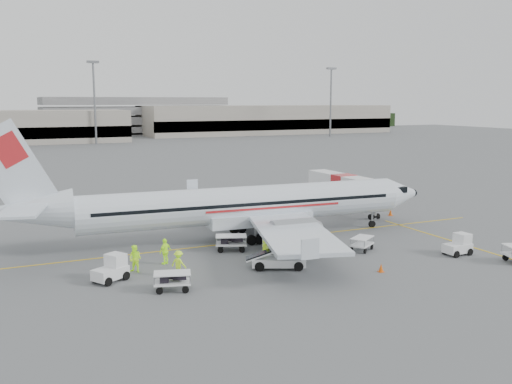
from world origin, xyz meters
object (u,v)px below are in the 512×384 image
(aircraft, at_px, (246,180))
(tug_mid, at_px, (278,240))
(tug_aft, at_px, (110,268))
(jet_bridge, at_px, (344,192))
(belt_loader, at_px, (279,249))
(tug_fore, at_px, (458,244))

(aircraft, bearing_deg, tug_mid, -76.69)
(tug_aft, bearing_deg, jet_bridge, -4.06)
(aircraft, bearing_deg, belt_loader, -95.36)
(jet_bridge, xyz_separation_m, tug_mid, (-13.92, -11.96, -1.08))
(tug_mid, relative_size, tug_aft, 0.97)
(aircraft, xyz_separation_m, jet_bridge, (14.68, 7.46, -3.15))
(tug_fore, xyz_separation_m, tug_aft, (-25.32, 4.47, 0.05))
(belt_loader, height_order, tug_fore, belt_loader)
(tug_aft, bearing_deg, tug_mid, -21.52)
(tug_mid, xyz_separation_m, tug_aft, (-13.47, -2.44, 0.02))
(aircraft, bearing_deg, jet_bridge, 30.61)
(aircraft, height_order, tug_fore, aircraft)
(tug_fore, height_order, tug_mid, tug_mid)
(aircraft, height_order, jet_bridge, aircraft)
(jet_bridge, height_order, belt_loader, jet_bridge)
(jet_bridge, bearing_deg, belt_loader, -136.01)
(aircraft, relative_size, tug_aft, 16.45)
(tug_fore, bearing_deg, belt_loader, 166.32)
(tug_fore, bearing_deg, jet_bridge, 80.35)
(jet_bridge, height_order, tug_aft, jet_bridge)
(belt_loader, height_order, tug_aft, belt_loader)
(jet_bridge, relative_size, tug_fore, 6.98)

